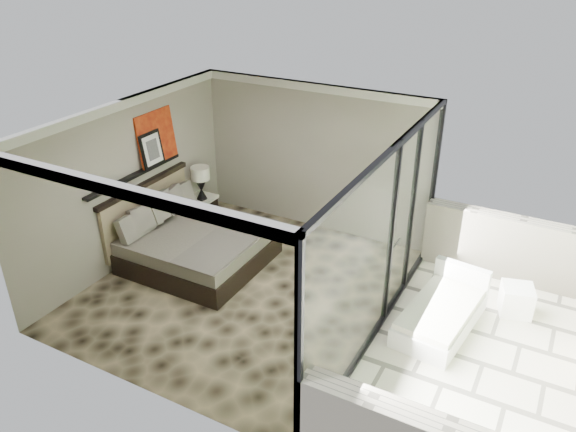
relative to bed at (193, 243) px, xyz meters
The scene contains 14 objects.
floor 1.30m from the bed, 13.81° to the right, with size 5.00×5.00×0.00m, color black.
ceiling 2.74m from the bed, 13.81° to the right, with size 4.50×5.00×0.02m, color silver.
back_wall 2.71m from the bed, 60.96° to the left, with size 4.50×0.02×2.80m, color gray.
left_wall 1.49m from the bed, 163.71° to the right, with size 0.02×5.00×2.80m, color gray.
glass_wall 3.63m from the bed, ahead, with size 0.08×5.00×2.80m, color white.
terrace_slab 4.99m from the bed, ahead, with size 3.00×5.00×0.12m, color beige.
picture_ledge 1.51m from the bed, 168.32° to the right, with size 0.12×2.20×0.05m, color black.
bed is the anchor object (origin of this frame).
nightstand 1.54m from the bed, 120.67° to the left, with size 0.49×0.49×0.49m, color black.
table_lamp 1.56m from the bed, 119.88° to the left, with size 0.36×0.36×0.66m.
abstract_canvas 1.94m from the bed, 155.47° to the left, with size 0.04×0.90×0.90m, color #9E380D.
framed_print 1.75m from the bed, 165.28° to the left, with size 0.03×0.50×0.60m, color black.
ottoman 5.26m from the bed, 12.08° to the left, with size 0.45×0.45×0.45m, color white.
lounger 4.26m from the bed, ahead, with size 1.04×1.78×0.66m.
Camera 1 is at (4.20, -6.31, 5.16)m, focal length 35.00 mm.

